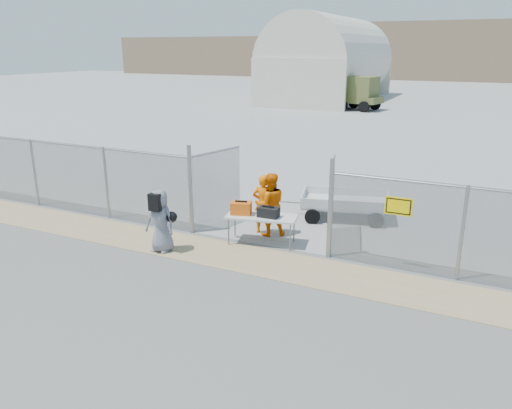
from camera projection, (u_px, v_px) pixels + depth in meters
The scene contains 14 objects.
ground at pixel (219, 273), 11.56m from camera, with size 160.00×160.00×0.00m, color #575555.
tarmac_inside at pixel (435, 102), 47.73m from camera, with size 160.00×80.00×0.01m, color gray.
dirt_strip at pixel (239, 257), 12.42m from camera, with size 44.00×1.60×0.01m, color tan.
distant_hills at pixel (502, 51), 75.34m from camera, with size 140.00×6.00×9.00m, color #7F684F, non-canonical shape.
chain_link_fence at pixel (256, 205), 12.96m from camera, with size 40.00×0.20×2.20m, color gray, non-canonical shape.
quonset_hangar at pixel (330, 58), 48.91m from camera, with size 9.00×18.00×8.00m, color beige, non-canonical shape.
folding_table at pixel (262, 230), 13.19m from camera, with size 1.84×0.77×0.78m, color silver, non-canonical shape.
orange_bag at pixel (241, 208), 13.16m from camera, with size 0.53×0.35×0.33m, color #EB5D12.
black_duffel at pixel (268, 212), 12.94m from camera, with size 0.54×0.32×0.26m, color black.
security_worker_left at pixel (263, 204), 13.81m from camera, with size 0.62×0.41×1.70m, color orange.
security_worker_right at pixel (270, 205), 13.66m from camera, with size 0.86×0.67×1.77m, color orange.
visitor at pixel (160, 221), 12.59m from camera, with size 0.80×0.52×1.63m, color slate.
utility_trailer at pixel (345, 205), 15.20m from camera, with size 3.38×1.74×0.82m, color silver, non-canonical shape.
military_truck at pixel (347, 93), 41.97m from camera, with size 5.76×2.13×2.75m, color brown, non-canonical shape.
Camera 1 is at (5.31, -9.16, 4.99)m, focal length 35.00 mm.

